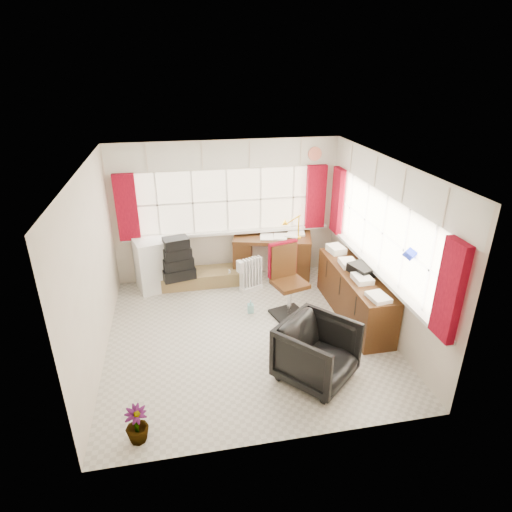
% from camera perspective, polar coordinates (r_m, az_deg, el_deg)
% --- Properties ---
extents(ground, '(4.00, 4.00, 0.00)m').
position_cam_1_polar(ground, '(6.43, -1.18, -10.36)').
color(ground, beige).
rests_on(ground, ground).
extents(room_walls, '(4.00, 4.00, 4.00)m').
position_cam_1_polar(room_walls, '(5.71, -1.30, 2.10)').
color(room_walls, beige).
rests_on(room_walls, ground).
extents(window_back, '(3.70, 0.12, 3.60)m').
position_cam_1_polar(window_back, '(7.70, -3.73, 3.67)').
color(window_back, '#FFECC9').
rests_on(window_back, room_walls).
extents(window_right, '(0.12, 3.70, 3.60)m').
position_cam_1_polar(window_right, '(6.52, 15.83, -1.25)').
color(window_right, '#FFECC9').
rests_on(window_right, room_walls).
extents(curtains, '(3.83, 3.83, 1.15)m').
position_cam_1_polar(curtains, '(6.77, 5.12, 5.23)').
color(curtains, maroon).
rests_on(curtains, room_walls).
extents(overhead_cabinets, '(3.98, 3.98, 0.48)m').
position_cam_1_polar(overhead_cabinets, '(6.62, 5.72, 11.93)').
color(overhead_cabinets, silver).
rests_on(overhead_cabinets, room_walls).
extents(desk, '(1.52, 1.02, 0.83)m').
position_cam_1_polar(desk, '(7.89, 2.16, 0.29)').
color(desk, '#482D11').
rests_on(desk, ground).
extents(desk_lamp, '(0.18, 0.16, 0.44)m').
position_cam_1_polar(desk_lamp, '(7.59, 5.72, 4.57)').
color(desk_lamp, yellow).
rests_on(desk_lamp, desk).
extents(task_chair, '(0.61, 0.63, 1.18)m').
position_cam_1_polar(task_chair, '(6.66, 3.99, -2.83)').
color(task_chair, black).
rests_on(task_chair, ground).
extents(office_chair, '(1.20, 1.20, 0.78)m').
position_cam_1_polar(office_chair, '(5.48, 8.12, -12.57)').
color(office_chair, black).
rests_on(office_chair, ground).
extents(radiator, '(0.44, 0.30, 0.61)m').
position_cam_1_polar(radiator, '(7.47, -0.69, -2.85)').
color(radiator, white).
rests_on(radiator, ground).
extents(credenza, '(0.50, 2.00, 0.85)m').
position_cam_1_polar(credenza, '(6.84, 12.96, -4.88)').
color(credenza, '#482D11').
rests_on(credenza, ground).
extents(file_tray, '(0.42, 0.47, 0.13)m').
position_cam_1_polar(file_tray, '(6.65, 14.04, -1.75)').
color(file_tray, black).
rests_on(file_tray, credenza).
extents(tv_bench, '(1.40, 0.50, 0.25)m').
position_cam_1_polar(tv_bench, '(7.79, -7.37, -2.85)').
color(tv_bench, '#94784A').
rests_on(tv_bench, ground).
extents(crt_tv, '(0.61, 0.58, 0.49)m').
position_cam_1_polar(crt_tv, '(7.68, -10.93, -0.44)').
color(crt_tv, black).
rests_on(crt_tv, tv_bench).
extents(hifi_stack, '(0.61, 0.46, 0.75)m').
position_cam_1_polar(hifi_stack, '(7.42, -10.43, -0.54)').
color(hifi_stack, black).
rests_on(hifi_stack, tv_bench).
extents(mini_fridge, '(0.67, 0.67, 0.92)m').
position_cam_1_polar(mini_fridge, '(7.65, -13.60, -1.10)').
color(mini_fridge, white).
rests_on(mini_fridge, ground).
extents(spray_bottle_a, '(0.15, 0.15, 0.31)m').
position_cam_1_polar(spray_bottle_a, '(7.66, -3.54, -2.91)').
color(spray_bottle_a, white).
rests_on(spray_bottle_a, ground).
extents(spray_bottle_b, '(0.10, 0.10, 0.21)m').
position_cam_1_polar(spray_bottle_b, '(6.88, -0.74, -6.74)').
color(spray_bottle_b, '#94DDDB').
rests_on(spray_bottle_b, ground).
extents(flower_vase, '(0.29, 0.29, 0.43)m').
position_cam_1_polar(flower_vase, '(4.96, -15.63, -20.85)').
color(flower_vase, black).
rests_on(flower_vase, ground).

